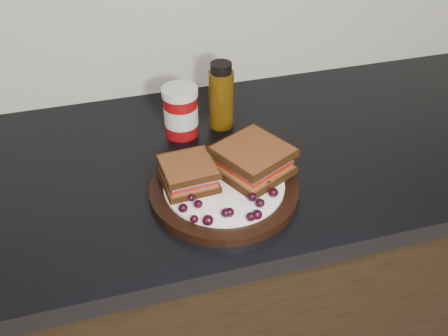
% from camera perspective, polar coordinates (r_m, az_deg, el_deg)
% --- Properties ---
extents(base_cabinets, '(3.96, 0.58, 0.86)m').
position_cam_1_polar(base_cabinets, '(1.35, -6.57, -15.94)').
color(base_cabinets, black).
rests_on(base_cabinets, ground_plane).
extents(countertop, '(3.98, 0.60, 0.04)m').
position_cam_1_polar(countertop, '(1.03, -8.33, -0.87)').
color(countertop, black).
rests_on(countertop, base_cabinets).
extents(plate, '(0.28, 0.28, 0.02)m').
position_cam_1_polar(plate, '(0.94, -0.00, -2.46)').
color(plate, black).
rests_on(plate, countertop).
extents(sandwich_left, '(0.10, 0.10, 0.04)m').
position_cam_1_polar(sandwich_left, '(0.92, -4.08, -0.66)').
color(sandwich_left, brown).
rests_on(sandwich_left, plate).
extents(sandwich_right, '(0.16, 0.16, 0.06)m').
position_cam_1_polar(sandwich_right, '(0.94, 3.34, 0.89)').
color(sandwich_right, brown).
rests_on(sandwich_right, plate).
extents(grape_0, '(0.02, 0.02, 0.02)m').
position_cam_1_polar(grape_0, '(0.87, -4.69, -4.58)').
color(grape_0, black).
rests_on(grape_0, plate).
extents(grape_1, '(0.02, 0.02, 0.01)m').
position_cam_1_polar(grape_1, '(0.87, -2.96, -4.13)').
color(grape_1, black).
rests_on(grape_1, plate).
extents(grape_2, '(0.02, 0.02, 0.01)m').
position_cam_1_polar(grape_2, '(0.85, -3.42, -5.84)').
color(grape_2, black).
rests_on(grape_2, plate).
extents(grape_3, '(0.02, 0.02, 0.02)m').
position_cam_1_polar(grape_3, '(0.84, -1.84, -5.98)').
color(grape_3, black).
rests_on(grape_3, plate).
extents(grape_4, '(0.02, 0.02, 0.02)m').
position_cam_1_polar(grape_4, '(0.86, 0.62, -5.09)').
color(grape_4, black).
rests_on(grape_4, plate).
extents(grape_5, '(0.02, 0.02, 0.02)m').
position_cam_1_polar(grape_5, '(0.86, 0.21, -5.15)').
color(grape_5, black).
rests_on(grape_5, plate).
extents(grape_6, '(0.02, 0.02, 0.02)m').
position_cam_1_polar(grape_6, '(0.85, 3.07, -5.58)').
color(grape_6, black).
rests_on(grape_6, plate).
extents(grape_7, '(0.02, 0.02, 0.02)m').
position_cam_1_polar(grape_7, '(0.85, 3.80, -5.34)').
color(grape_7, black).
rests_on(grape_7, plate).
extents(grape_8, '(0.02, 0.02, 0.02)m').
position_cam_1_polar(grape_8, '(0.88, 4.14, -4.02)').
color(grape_8, black).
rests_on(grape_8, plate).
extents(grape_9, '(0.02, 0.02, 0.02)m').
position_cam_1_polar(grape_9, '(0.89, 3.25, -3.31)').
color(grape_9, black).
rests_on(grape_9, plate).
extents(grape_10, '(0.02, 0.02, 0.02)m').
position_cam_1_polar(grape_10, '(0.90, 5.67, -2.81)').
color(grape_10, black).
rests_on(grape_10, plate).
extents(grape_11, '(0.02, 0.02, 0.02)m').
position_cam_1_polar(grape_11, '(0.92, 4.84, -1.76)').
color(grape_11, black).
rests_on(grape_11, plate).
extents(grape_12, '(0.02, 0.02, 0.02)m').
position_cam_1_polar(grape_12, '(0.93, 5.76, -1.36)').
color(grape_12, black).
rests_on(grape_12, plate).
extents(grape_13, '(0.02, 0.02, 0.02)m').
position_cam_1_polar(grape_13, '(0.96, 5.71, 0.21)').
color(grape_13, black).
rests_on(grape_13, plate).
extents(grape_14, '(0.02, 0.02, 0.02)m').
position_cam_1_polar(grape_14, '(0.97, 3.66, 0.63)').
color(grape_14, black).
rests_on(grape_14, plate).
extents(grape_15, '(0.02, 0.02, 0.02)m').
position_cam_1_polar(grape_15, '(0.95, 2.31, -0.05)').
color(grape_15, black).
rests_on(grape_15, plate).
extents(grape_16, '(0.02, 0.02, 0.02)m').
position_cam_1_polar(grape_16, '(0.96, -3.65, 0.31)').
color(grape_16, black).
rests_on(grape_16, plate).
extents(grape_17, '(0.02, 0.02, 0.02)m').
position_cam_1_polar(grape_17, '(0.94, -3.95, -0.29)').
color(grape_17, black).
rests_on(grape_17, plate).
extents(grape_18, '(0.02, 0.02, 0.02)m').
position_cam_1_polar(grape_18, '(0.93, -4.91, -1.15)').
color(grape_18, black).
rests_on(grape_18, plate).
extents(grape_19, '(0.02, 0.02, 0.02)m').
position_cam_1_polar(grape_19, '(0.93, -5.40, -1.27)').
color(grape_19, black).
rests_on(grape_19, plate).
extents(grape_20, '(0.02, 0.02, 0.02)m').
position_cam_1_polar(grape_20, '(0.90, -3.80, -2.53)').
color(grape_20, black).
rests_on(grape_20, plate).
extents(grape_21, '(0.01, 0.01, 0.01)m').
position_cam_1_polar(grape_21, '(0.89, -3.76, -3.39)').
color(grape_21, black).
rests_on(grape_21, plate).
extents(grape_22, '(0.02, 0.02, 0.02)m').
position_cam_1_polar(grape_22, '(0.93, -3.64, -1.24)').
color(grape_22, black).
rests_on(grape_22, plate).
extents(grape_23, '(0.02, 0.02, 0.02)m').
position_cam_1_polar(grape_23, '(0.93, -5.58, -1.11)').
color(grape_23, black).
rests_on(grape_23, plate).
extents(grape_24, '(0.02, 0.02, 0.02)m').
position_cam_1_polar(grape_24, '(0.92, -4.92, -1.64)').
color(grape_24, black).
rests_on(grape_24, plate).
extents(condiment_jar, '(0.08, 0.08, 0.11)m').
position_cam_1_polar(condiment_jar, '(1.08, -4.96, 6.45)').
color(condiment_jar, maroon).
rests_on(condiment_jar, countertop).
extents(oil_bottle, '(0.07, 0.07, 0.15)m').
position_cam_1_polar(oil_bottle, '(1.09, -0.32, 8.31)').
color(oil_bottle, '#492F07').
rests_on(oil_bottle, countertop).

